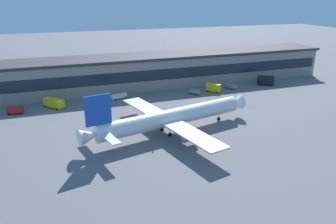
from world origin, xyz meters
name	(u,v)px	position (x,y,z in m)	size (l,w,h in m)	color
ground_plane	(205,124)	(0.00, 0.00, 0.00)	(600.00, 600.00, 0.00)	slate
terminal_building	(155,70)	(0.00, 51.37, 6.93)	(166.13, 20.07, 13.81)	gray
airliner	(170,118)	(-12.64, -2.33, 4.74)	(54.99, 47.55, 15.13)	white
pushback_tractor	(231,86)	(29.38, 34.17, 1.05)	(4.01, 5.38, 1.75)	gray
fuel_truck	(54,103)	(-43.99, 33.58, 1.88)	(7.41, 8.33, 3.35)	yellow
crew_van	(15,110)	(-56.77, 31.26, 1.46)	(5.56, 3.31, 2.55)	red
stair_truck	(214,87)	(19.77, 31.84, 1.98)	(5.58, 6.21, 3.55)	yellow
catering_truck	(265,80)	(46.84, 33.85, 2.29)	(7.57, 5.72, 4.15)	black
follow_me_car	(194,92)	(10.76, 31.83, 1.09)	(3.97, 4.73, 1.85)	gray
belt_loader	(119,96)	(-19.87, 36.01, 1.15)	(6.71, 3.80, 1.95)	white
traffic_cone_0	(153,151)	(-21.36, -12.82, 0.33)	(0.53, 0.53, 0.66)	#F2590C
traffic_cone_1	(112,151)	(-31.20, -9.11, 0.37)	(0.59, 0.59, 0.73)	#F2590C
traffic_cone_2	(86,162)	(-38.27, -12.88, 0.30)	(0.49, 0.49, 0.61)	#F2590C
traffic_cone_3	(138,153)	(-25.26, -12.44, 0.31)	(0.49, 0.49, 0.61)	#F2590C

